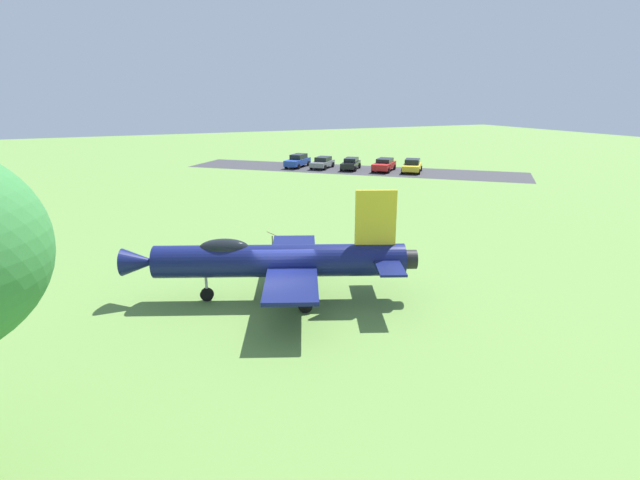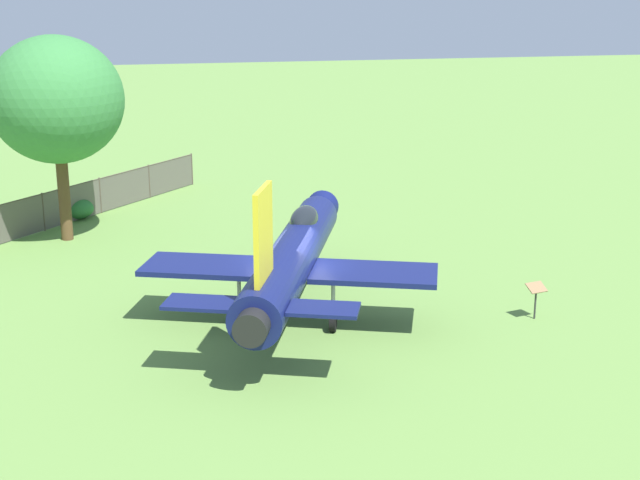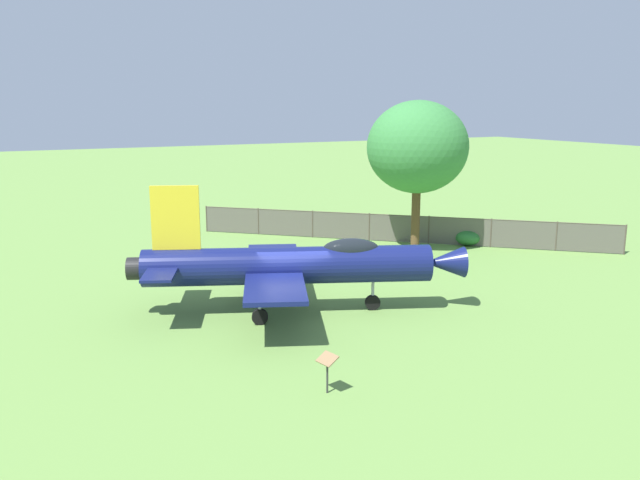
{
  "view_description": "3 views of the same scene",
  "coord_description": "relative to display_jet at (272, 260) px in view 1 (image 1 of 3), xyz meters",
  "views": [
    {
      "loc": [
        -20.02,
        7.0,
        9.02
      ],
      "look_at": [
        -1.08,
        -1.46,
        2.94
      ],
      "focal_mm": 28.24,
      "sensor_mm": 36.0,
      "label": 1
    },
    {
      "loc": [
        -5.53,
        -25.26,
        9.79
      ],
      "look_at": [
        1.18,
        1.16,
        2.07
      ],
      "focal_mm": 49.56,
      "sensor_mm": 36.0,
      "label": 2
    },
    {
      "loc": [
        22.64,
        -10.17,
        8.05
      ],
      "look_at": [
        0.14,
        1.31,
        2.78
      ],
      "focal_mm": 37.19,
      "sensor_mm": 36.0,
      "label": 3
    }
  ],
  "objects": [
    {
      "name": "ground_plane",
      "position": [
        -0.13,
        -0.31,
        -1.92
      ],
      "size": [
        200.0,
        200.0,
        0.0
      ],
      "primitive_type": "plane",
      "color": "#668E42"
    },
    {
      "name": "parking_strip",
      "position": [
        34.31,
        -22.0,
        -1.92
      ],
      "size": [
        33.39,
        36.0,
        0.0
      ],
      "primitive_type": "cube",
      "rotation": [
        0.0,
        0.0,
        7.12
      ],
      "color": "#38383D",
      "rests_on": "ground_plane"
    },
    {
      "name": "parked_car_gray",
      "position": [
        36.97,
        -19.17,
        -1.19
      ],
      "size": [
        4.32,
        4.31,
        1.39
      ],
      "rotation": [
        0.0,
        0.0,
        8.64
      ],
      "color": "slate",
      "rests_on": "ground_plane"
    },
    {
      "name": "parked_car_red",
      "position": [
        31.8,
        -24.94,
        -1.14
      ],
      "size": [
        4.6,
        4.61,
        1.48
      ],
      "rotation": [
        0.0,
        0.0,
        8.64
      ],
      "color": "red",
      "rests_on": "ground_plane"
    },
    {
      "name": "display_jet",
      "position": [
        0.0,
        0.0,
        0.0
      ],
      "size": [
        9.03,
        12.44,
        5.02
      ],
      "rotation": [
        0.0,
        0.0,
        1.18
      ],
      "color": "#111951",
      "rests_on": "ground_plane"
    },
    {
      "name": "info_plaque",
      "position": [
        7.09,
        -2.38,
        -1.06
      ],
      "size": [
        0.67,
        0.51,
        1.14
      ],
      "color": "#333333",
      "rests_on": "ground_plane"
    },
    {
      "name": "parked_car_black",
      "position": [
        34.54,
        -21.87,
        -1.18
      ],
      "size": [
        4.47,
        4.06,
        1.4
      ],
      "rotation": [
        0.0,
        0.0,
        8.75
      ],
      "color": "black",
      "rests_on": "ground_plane"
    },
    {
      "name": "parked_car_yellow",
      "position": [
        29.58,
        -27.44,
        -1.13
      ],
      "size": [
        4.47,
        4.16,
        1.54
      ],
      "rotation": [
        0.0,
        0.0,
        8.74
      ],
      "color": "gold",
      "rests_on": "ground_plane"
    },
    {
      "name": "parked_car_blue",
      "position": [
        39.16,
        -16.73,
        -1.1
      ],
      "size": [
        4.48,
        4.54,
        1.61
      ],
      "rotation": [
        0.0,
        0.0,
        8.63
      ],
      "color": "#23429E",
      "rests_on": "ground_plane"
    }
  ]
}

